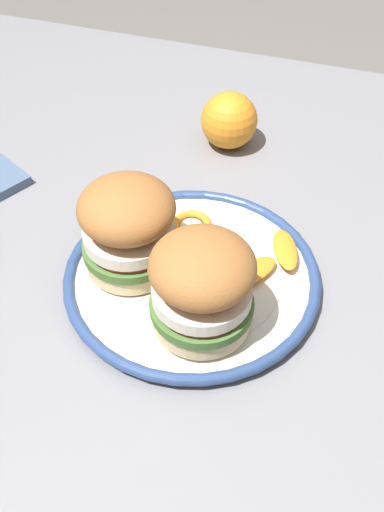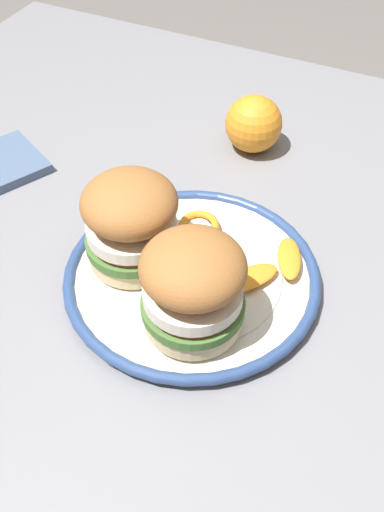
{
  "view_description": "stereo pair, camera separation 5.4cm",
  "coord_description": "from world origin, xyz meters",
  "px_view_note": "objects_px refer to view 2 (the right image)",
  "views": [
    {
      "loc": [
        -0.11,
        0.36,
        1.21
      ],
      "look_at": [
        0.02,
        -0.04,
        0.78
      ],
      "focal_mm": 42.72,
      "sensor_mm": 36.0,
      "label": 1
    },
    {
      "loc": [
        -0.16,
        0.34,
        1.21
      ],
      "look_at": [
        0.02,
        -0.04,
        0.78
      ],
      "focal_mm": 42.72,
      "sensor_mm": 36.0,
      "label": 2
    }
  ],
  "objects_px": {
    "dinner_plate": "(192,277)",
    "sandwich_half_right": "(131,221)",
    "whole_orange": "(254,124)",
    "sandwich_half_left": "(193,285)",
    "dining_table": "(191,372)"
  },
  "relations": [
    {
      "from": "whole_orange",
      "to": "dinner_plate",
      "type": "bearing_deg",
      "value": 97.13
    },
    {
      "from": "sandwich_half_left",
      "to": "whole_orange",
      "type": "xyz_separation_m",
      "value": [
        0.06,
        -0.31,
        -0.03
      ]
    },
    {
      "from": "dining_table",
      "to": "sandwich_half_left",
      "type": "relative_size",
      "value": 8.93
    },
    {
      "from": "dining_table",
      "to": "sandwich_half_left",
      "type": "distance_m",
      "value": 0.16
    },
    {
      "from": "dinner_plate",
      "to": "sandwich_half_left",
      "type": "relative_size",
      "value": 2.05
    },
    {
      "from": "sandwich_half_right",
      "to": "whole_orange",
      "type": "distance_m",
      "value": 0.26
    },
    {
      "from": "sandwich_half_right",
      "to": "dining_table",
      "type": "bearing_deg",
      "value": 155.92
    },
    {
      "from": "dinner_plate",
      "to": "sandwich_half_left",
      "type": "bearing_deg",
      "value": 116.12
    },
    {
      "from": "whole_orange",
      "to": "sandwich_half_right",
      "type": "bearing_deg",
      "value": 82.78
    },
    {
      "from": "sandwich_half_left",
      "to": "whole_orange",
      "type": "distance_m",
      "value": 0.31
    },
    {
      "from": "dinner_plate",
      "to": "sandwich_half_right",
      "type": "height_order",
      "value": "sandwich_half_right"
    },
    {
      "from": "sandwich_half_left",
      "to": "sandwich_half_right",
      "type": "bearing_deg",
      "value": -28.74
    },
    {
      "from": "sandwich_half_right",
      "to": "whole_orange",
      "type": "xyz_separation_m",
      "value": [
        -0.03,
        -0.26,
        -0.03
      ]
    },
    {
      "from": "dinner_plate",
      "to": "sandwich_half_right",
      "type": "xyz_separation_m",
      "value": [
        0.06,
        0.01,
        0.06
      ]
    },
    {
      "from": "dinner_plate",
      "to": "whole_orange",
      "type": "distance_m",
      "value": 0.25
    }
  ]
}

